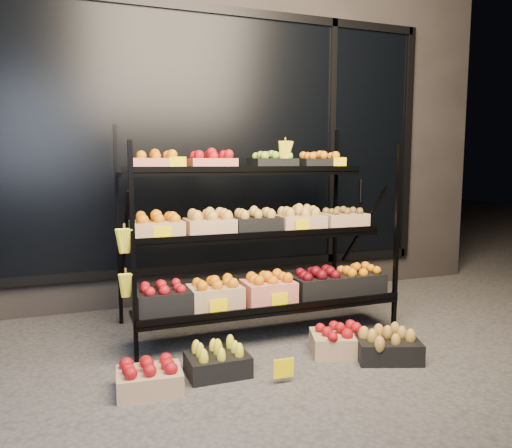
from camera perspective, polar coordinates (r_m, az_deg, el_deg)
name	(u,v)px	position (r m, az deg, el deg)	size (l,w,h in m)	color
ground	(288,356)	(3.65, 3.64, -14.78)	(24.00, 24.00, 0.00)	#514F4C
building	(195,128)	(5.85, -6.96, 10.86)	(6.00, 2.08, 3.50)	#2D2826
display_rack	(256,234)	(3.98, -0.02, -1.17)	(2.18, 1.02, 1.66)	black
tag_floor_a	(284,374)	(3.21, 3.19, -16.78)	(0.13, 0.01, 0.12)	#FFD800
floor_crate_left	(149,377)	(3.17, -12.10, -16.70)	(0.40, 0.31, 0.19)	tan
floor_crate_midleft	(218,360)	(3.33, -4.42, -15.28)	(0.39, 0.29, 0.20)	black
floor_crate_midright	(341,340)	(3.71, 9.71, -12.90)	(0.50, 0.43, 0.21)	tan
floor_crate_right	(387,345)	(3.67, 14.79, -13.25)	(0.51, 0.44, 0.21)	black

